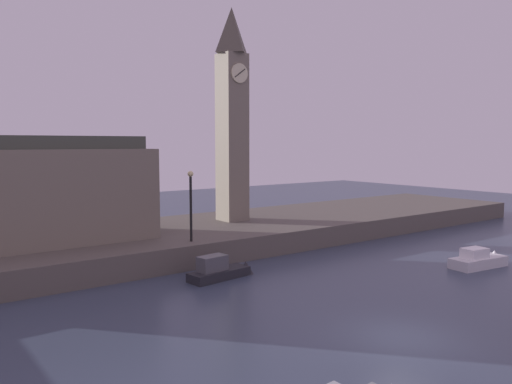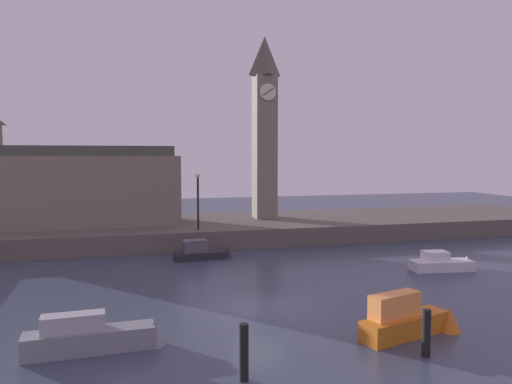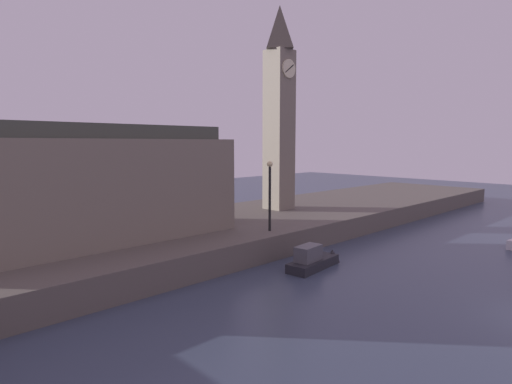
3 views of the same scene
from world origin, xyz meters
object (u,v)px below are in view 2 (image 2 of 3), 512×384
at_px(mooring_post_left, 244,352).
at_px(boat_ferry_white, 447,263).
at_px(clock_tower, 265,125).
at_px(parliament_hall, 73,186).
at_px(boat_barge_dark, 206,253).
at_px(mooring_post_right, 426,333).
at_px(boat_patrol_orange, 409,320).
at_px(streetlamp, 198,195).
at_px(boat_cruiser_grey, 98,336).

xyz_separation_m(mooring_post_left, boat_ferry_white, (16.02, 11.55, -0.51)).
xyz_separation_m(clock_tower, parliament_hall, (-16.36, -0.89, -5.23)).
height_order(parliament_hall, boat_barge_dark, parliament_hall).
bearing_deg(parliament_hall, mooring_post_right, -62.18).
bearing_deg(parliament_hall, clock_tower, 3.10).
height_order(boat_patrol_orange, boat_barge_dark, boat_patrol_orange).
xyz_separation_m(streetlamp, boat_barge_dark, (-0.04, -3.73, -3.74)).
distance_m(mooring_post_left, mooring_post_right, 6.78).
distance_m(parliament_hall, mooring_post_left, 28.58).
distance_m(clock_tower, parliament_hall, 17.20).
height_order(streetlamp, boat_barge_dark, streetlamp).
relative_size(parliament_hall, boat_barge_dark, 3.67).
relative_size(mooring_post_left, boat_ferry_white, 0.41).
relative_size(clock_tower, boat_patrol_orange, 3.43).
bearing_deg(boat_barge_dark, clock_tower, 53.39).
distance_m(clock_tower, mooring_post_left, 30.88).
bearing_deg(boat_cruiser_grey, parliament_hall, 97.07).
xyz_separation_m(mooring_post_left, boat_cruiser_grey, (-4.62, 3.75, -0.39)).
bearing_deg(boat_barge_dark, mooring_post_left, -95.60).
distance_m(mooring_post_right, boat_barge_dark, 19.29).
relative_size(mooring_post_right, boat_barge_dark, 0.40).
height_order(clock_tower, boat_ferry_white, clock_tower).
relative_size(parliament_hall, boat_ferry_white, 3.48).
bearing_deg(boat_barge_dark, boat_ferry_white, -27.08).
distance_m(streetlamp, boat_patrol_orange, 21.44).
xyz_separation_m(streetlamp, boat_ferry_white, (14.14, -10.98, -3.76)).
xyz_separation_m(boat_patrol_orange, boat_cruiser_grey, (-11.96, 1.65, -0.11)).
relative_size(streetlamp, mooring_post_right, 2.54).
bearing_deg(boat_ferry_white, boat_cruiser_grey, -159.29).
bearing_deg(boat_barge_dark, streetlamp, 89.44).
bearing_deg(clock_tower, parliament_hall, -176.90).
bearing_deg(streetlamp, parliament_hall, 153.16).
xyz_separation_m(parliament_hall, boat_barge_dark, (9.39, -8.50, -4.27)).
bearing_deg(boat_patrol_orange, boat_barge_dark, 108.20).
bearing_deg(boat_patrol_orange, boat_ferry_white, 47.43).
bearing_deg(mooring_post_right, boat_cruiser_grey, 162.51).
bearing_deg(boat_cruiser_grey, mooring_post_left, -39.05).
height_order(boat_ferry_white, boat_barge_dark, boat_barge_dark).
bearing_deg(mooring_post_left, boat_barge_dark, 84.40).
xyz_separation_m(parliament_hall, boat_patrol_orange, (14.88, -25.20, -4.05)).
relative_size(streetlamp, mooring_post_left, 2.34).
bearing_deg(boat_ferry_white, boat_barge_dark, 152.92).
bearing_deg(clock_tower, boat_patrol_orange, -93.26).
bearing_deg(streetlamp, mooring_post_left, -94.77).
bearing_deg(mooring_post_right, boat_ferry_white, 50.97).
height_order(mooring_post_right, boat_cruiser_grey, mooring_post_right).
distance_m(boat_cruiser_grey, boat_barge_dark, 16.38).
relative_size(clock_tower, boat_barge_dark, 3.77).
bearing_deg(boat_ferry_white, boat_patrol_orange, -132.57).
relative_size(mooring_post_right, boat_ferry_white, 0.38).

